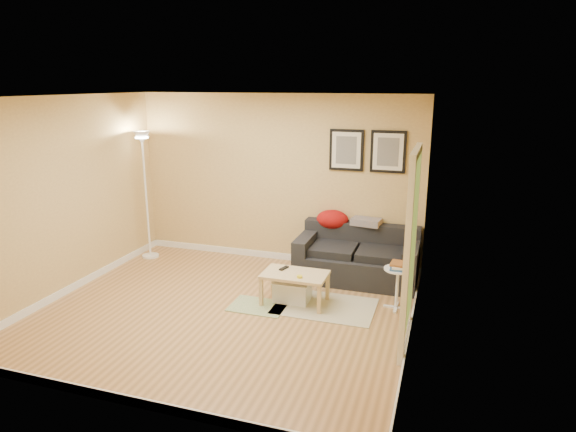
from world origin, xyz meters
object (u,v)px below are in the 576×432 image
(side_table, at_px, (397,288))
(floor_lamp, at_px, (146,199))
(coffee_table, at_px, (295,288))
(book_stack, at_px, (398,266))
(storage_bin, at_px, (292,291))
(sofa, at_px, (357,254))

(side_table, xyz_separation_m, floor_lamp, (-4.02, 0.72, 0.70))
(coffee_table, distance_m, book_stack, 1.33)
(book_stack, relative_size, floor_lamp, 0.12)
(coffee_table, xyz_separation_m, side_table, (1.26, 0.24, 0.06))
(coffee_table, xyz_separation_m, book_stack, (1.26, 0.24, 0.37))
(coffee_table, relative_size, book_stack, 3.29)
(coffee_table, height_order, floor_lamp, floor_lamp)
(storage_bin, height_order, side_table, side_table)
(sofa, relative_size, book_stack, 6.82)
(coffee_table, distance_m, floor_lamp, 3.02)
(floor_lamp, bearing_deg, side_table, -10.18)
(sofa, bearing_deg, book_stack, -51.17)
(sofa, height_order, side_table, sofa)
(storage_bin, height_order, book_stack, book_stack)
(side_table, bearing_deg, storage_bin, -171.31)
(sofa, bearing_deg, coffee_table, -119.98)
(side_table, bearing_deg, coffee_table, -169.03)
(sofa, height_order, coffee_table, sofa)
(sofa, bearing_deg, storage_bin, -122.99)
(sofa, relative_size, side_table, 3.18)
(storage_bin, relative_size, book_stack, 1.86)
(side_table, bearing_deg, book_stack, -76.02)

